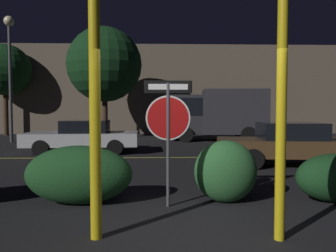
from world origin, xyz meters
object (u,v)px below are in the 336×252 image
yellow_pole_left (95,111)px  hedge_bush_1 (79,175)px  yellow_pole_right (281,104)px  tree_0 (5,70)px  hedge_bush_3 (335,178)px  passing_car_1 (83,136)px  hedge_bush_2 (226,171)px  tree_1 (105,65)px  stop_sign (168,118)px  delivery_truck (213,112)px  street_lamp (10,54)px  passing_car_2 (294,144)px

yellow_pole_left → hedge_bush_1: 2.10m
yellow_pole_right → tree_0: 22.12m
yellow_pole_left → hedge_bush_3: size_ratio=2.31×
hedge_bush_1 → passing_car_1: size_ratio=0.42×
hedge_bush_2 → yellow_pole_left: bearing=-141.4°
passing_car_1 → tree_1: tree_1 is taller
stop_sign → tree_1: size_ratio=0.34×
passing_car_1 → hedge_bush_1: bearing=-170.2°
hedge_bush_1 → tree_1: (-1.73, 13.70, 3.87)m
hedge_bush_1 → hedge_bush_3: hedge_bush_1 is taller
hedge_bush_1 → delivery_truck: size_ratio=0.34×
hedge_bush_2 → hedge_bush_3: 2.06m
delivery_truck → street_lamp: street_lamp is taller
yellow_pole_right → delivery_truck: (1.52, 14.17, -0.21)m
hedge_bush_3 → street_lamp: size_ratio=0.22×
yellow_pole_left → hedge_bush_2: size_ratio=2.90×
stop_sign → passing_car_1: size_ratio=0.49×
hedge_bush_2 → street_lamp: 15.29m
passing_car_1 → tree_0: (-7.34, 9.35, 3.76)m
hedge_bush_3 → hedge_bush_2: bearing=179.1°
yellow_pole_right → hedge_bush_1: yellow_pole_right is taller
hedge_bush_1 → delivery_truck: 13.26m
hedge_bush_1 → hedge_bush_2: bearing=0.4°
street_lamp → tree_0: 5.63m
yellow_pole_right → tree_1: bearing=107.2°
hedge_bush_1 → tree_1: size_ratio=0.29×
hedge_bush_2 → hedge_bush_3: (2.06, -0.03, -0.12)m
hedge_bush_2 → hedge_bush_1: bearing=-179.6°
yellow_pole_left → street_lamp: bearing=117.7°
delivery_truck → yellow_pole_right: bearing=178.2°
tree_0 → delivery_truck: bearing=-17.5°
hedge_bush_3 → yellow_pole_left: bearing=-158.5°
hedge_bush_3 → tree_0: tree_0 is taller
yellow_pole_left → delivery_truck: yellow_pole_left is taller
yellow_pole_left → stop_sign: bearing=54.8°
hedge_bush_1 → tree_0: 19.29m
passing_car_1 → hedge_bush_2: bearing=-152.0°
hedge_bush_3 → passing_car_1: (-6.33, 7.32, 0.21)m
hedge_bush_1 → hedge_bush_2: size_ratio=1.67×
street_lamp → stop_sign: bearing=-56.1°
street_lamp → tree_0: bearing=117.1°
yellow_pole_right → street_lamp: (-9.40, 13.41, 2.86)m
passing_car_2 → stop_sign: bearing=-38.6°
stop_sign → tree_1: tree_1 is taller
yellow_pole_left → hedge_bush_3: bearing=21.5°
passing_car_1 → tree_0: bearing=35.7°
stop_sign → hedge_bush_3: 3.33m
stop_sign → street_lamp: street_lamp is taller
street_lamp → tree_1: street_lamp is taller
hedge_bush_1 → stop_sign: bearing=-7.7°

